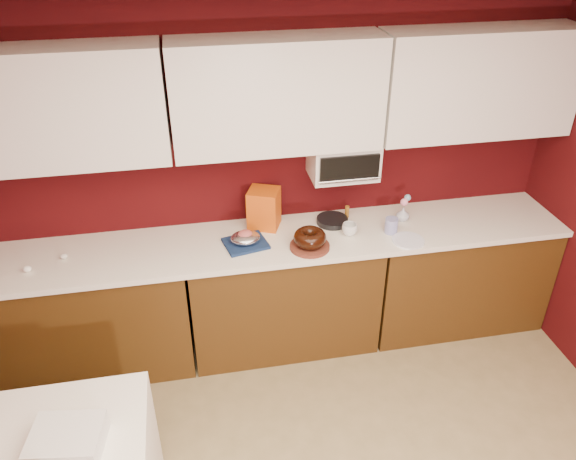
# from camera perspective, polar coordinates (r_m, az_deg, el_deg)

# --- Properties ---
(ceiling) EXTENTS (4.00, 4.50, 0.02)m
(ceiling) POSITION_cam_1_polar(r_m,az_deg,el_deg) (1.44, 13.54, 13.15)
(ceiling) COLOR white
(ceiling) RESTS_ON wall_back
(wall_back) EXTENTS (4.00, 0.02, 2.50)m
(wall_back) POSITION_cam_1_polar(r_m,az_deg,el_deg) (3.93, -1.42, 5.89)
(wall_back) COLOR #3E080A
(wall_back) RESTS_ON floor
(base_cabinet_left) EXTENTS (1.31, 0.58, 0.86)m
(base_cabinet_left) POSITION_cam_1_polar(r_m,az_deg,el_deg) (4.12, -19.27, -8.18)
(base_cabinet_left) COLOR #462B0E
(base_cabinet_left) RESTS_ON floor
(base_cabinet_center) EXTENTS (1.31, 0.58, 0.86)m
(base_cabinet_center) POSITION_cam_1_polar(r_m,az_deg,el_deg) (4.09, -0.54, -6.39)
(base_cabinet_center) COLOR #462B0E
(base_cabinet_center) RESTS_ON floor
(base_cabinet_right) EXTENTS (1.31, 0.58, 0.86)m
(base_cabinet_right) POSITION_cam_1_polar(r_m,az_deg,el_deg) (4.48, 16.52, -4.16)
(base_cabinet_right) COLOR #462B0E
(base_cabinet_right) RESTS_ON floor
(countertop) EXTENTS (4.00, 0.62, 0.04)m
(countertop) POSITION_cam_1_polar(r_m,az_deg,el_deg) (3.84, -0.57, -1.06)
(countertop) COLOR white
(countertop) RESTS_ON base_cabinet_center
(upper_cabinet_left) EXTENTS (1.31, 0.33, 0.70)m
(upper_cabinet_left) POSITION_cam_1_polar(r_m,az_deg,el_deg) (3.59, -23.00, 11.28)
(upper_cabinet_left) COLOR white
(upper_cabinet_left) RESTS_ON wall_back
(upper_cabinet_center) EXTENTS (1.31, 0.33, 0.70)m
(upper_cabinet_center) POSITION_cam_1_polar(r_m,az_deg,el_deg) (3.56, -1.09, 13.55)
(upper_cabinet_center) COLOR white
(upper_cabinet_center) RESTS_ON wall_back
(upper_cabinet_right) EXTENTS (1.31, 0.33, 0.70)m
(upper_cabinet_right) POSITION_cam_1_polar(r_m,az_deg,el_deg) (3.99, 18.71, 13.96)
(upper_cabinet_right) COLOR white
(upper_cabinet_right) RESTS_ON wall_back
(toaster_oven) EXTENTS (0.45, 0.30, 0.25)m
(toaster_oven) POSITION_cam_1_polar(r_m,az_deg,el_deg) (3.84, 5.61, 7.19)
(toaster_oven) COLOR white
(toaster_oven) RESTS_ON upper_cabinet_center
(toaster_oven_door) EXTENTS (0.40, 0.02, 0.18)m
(toaster_oven_door) POSITION_cam_1_polar(r_m,az_deg,el_deg) (3.70, 6.28, 6.19)
(toaster_oven_door) COLOR black
(toaster_oven_door) RESTS_ON toaster_oven
(toaster_oven_handle) EXTENTS (0.42, 0.02, 0.02)m
(toaster_oven_handle) POSITION_cam_1_polar(r_m,az_deg,el_deg) (3.72, 6.28, 5.05)
(toaster_oven_handle) COLOR silver
(toaster_oven_handle) RESTS_ON toaster_oven
(cake_base) EXTENTS (0.34, 0.34, 0.02)m
(cake_base) POSITION_cam_1_polar(r_m,az_deg,el_deg) (3.72, 2.22, -1.68)
(cake_base) COLOR maroon
(cake_base) RESTS_ON countertop
(bundt_cake) EXTENTS (0.27, 0.27, 0.09)m
(bundt_cake) POSITION_cam_1_polar(r_m,az_deg,el_deg) (3.68, 2.24, -0.79)
(bundt_cake) COLOR black
(bundt_cake) RESTS_ON cake_base
(navy_towel) EXTENTS (0.32, 0.28, 0.02)m
(navy_towel) POSITION_cam_1_polar(r_m,az_deg,el_deg) (3.76, -4.33, -1.37)
(navy_towel) COLOR navy
(navy_towel) RESTS_ON countertop
(foil_ham_nest) EXTENTS (0.23, 0.21, 0.07)m
(foil_ham_nest) POSITION_cam_1_polar(r_m,az_deg,el_deg) (3.73, -4.36, -0.79)
(foil_ham_nest) COLOR silver
(foil_ham_nest) RESTS_ON navy_towel
(roasted_ham) EXTENTS (0.11, 0.10, 0.06)m
(roasted_ham) POSITION_cam_1_polar(r_m,az_deg,el_deg) (3.72, -4.37, -0.46)
(roasted_ham) COLOR #C55D5A
(roasted_ham) RESTS_ON foil_ham_nest
(pandoro_box) EXTENTS (0.26, 0.25, 0.28)m
(pandoro_box) POSITION_cam_1_polar(r_m,az_deg,el_deg) (3.90, -2.46, 2.22)
(pandoro_box) COLOR #B82F0C
(pandoro_box) RESTS_ON countertop
(dark_pan) EXTENTS (0.23, 0.23, 0.04)m
(dark_pan) POSITION_cam_1_polar(r_m,az_deg,el_deg) (4.00, 4.52, 0.97)
(dark_pan) COLOR black
(dark_pan) RESTS_ON countertop
(coffee_mug) EXTENTS (0.13, 0.13, 0.10)m
(coffee_mug) POSITION_cam_1_polar(r_m,az_deg,el_deg) (3.86, 6.27, 0.18)
(coffee_mug) COLOR silver
(coffee_mug) RESTS_ON countertop
(blue_jar) EXTENTS (0.11, 0.11, 0.11)m
(blue_jar) POSITION_cam_1_polar(r_m,az_deg,el_deg) (3.93, 10.45, 0.45)
(blue_jar) COLOR #1B2595
(blue_jar) RESTS_ON countertop
(flower_vase) EXTENTS (0.09, 0.09, 0.11)m
(flower_vase) POSITION_cam_1_polar(r_m,az_deg,el_deg) (4.09, 11.60, 1.67)
(flower_vase) COLOR #B4BACC
(flower_vase) RESTS_ON countertop
(flower_pink) EXTENTS (0.05, 0.05, 0.05)m
(flower_pink) POSITION_cam_1_polar(r_m,az_deg,el_deg) (4.04, 11.73, 2.80)
(flower_pink) COLOR pink
(flower_pink) RESTS_ON flower_vase
(flower_blue) EXTENTS (0.05, 0.05, 0.05)m
(flower_blue) POSITION_cam_1_polar(r_m,az_deg,el_deg) (4.06, 12.06, 3.24)
(flower_blue) COLOR #7BA8C5
(flower_blue) RESTS_ON flower_vase
(china_plate) EXTENTS (0.24, 0.24, 0.01)m
(china_plate) POSITION_cam_1_polar(r_m,az_deg,el_deg) (3.87, 12.11, -1.04)
(china_plate) COLOR white
(china_plate) RESTS_ON countertop
(amber_bottle) EXTENTS (0.04, 0.04, 0.09)m
(amber_bottle) POSITION_cam_1_polar(r_m,az_deg,el_deg) (4.07, 6.02, 1.86)
(amber_bottle) COLOR #935D1A
(amber_bottle) RESTS_ON countertop
(egg_left) EXTENTS (0.06, 0.06, 0.04)m
(egg_left) POSITION_cam_1_polar(r_m,az_deg,el_deg) (3.84, -24.97, -3.60)
(egg_left) COLOR white
(egg_left) RESTS_ON countertop
(egg_right) EXTENTS (0.06, 0.05, 0.04)m
(egg_right) POSITION_cam_1_polar(r_m,az_deg,el_deg) (3.88, -21.82, -2.49)
(egg_right) COLOR silver
(egg_right) RESTS_ON countertop
(newspaper_stack) EXTENTS (0.35, 0.30, 0.11)m
(newspaper_stack) POSITION_cam_1_polar(r_m,az_deg,el_deg) (2.88, -21.53, -19.32)
(newspaper_stack) COLOR white
(newspaper_stack) RESTS_ON dining_table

